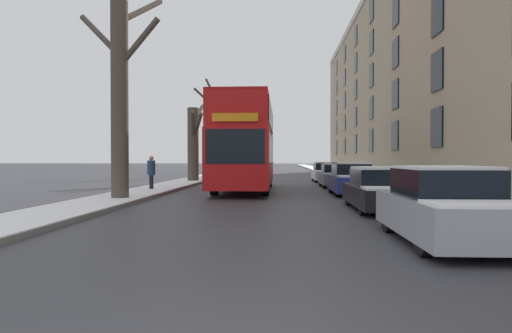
# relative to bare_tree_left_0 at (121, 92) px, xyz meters

# --- Properties ---
(sidewalk_left) EXTENTS (2.28, 130.00, 0.16)m
(sidewalk_left) POSITION_rel_bare_tree_left_0_xyz_m (-0.26, 39.59, -4.00)
(sidewalk_left) COLOR slate
(sidewalk_left) RESTS_ON ground
(sidewalk_right) EXTENTS (2.28, 130.00, 0.16)m
(sidewalk_right) POSITION_rel_bare_tree_left_0_xyz_m (11.29, 39.59, -4.00)
(sidewalk_right) COLOR slate
(sidewalk_right) RESTS_ON ground
(terrace_facade_right) EXTENTS (9.10, 54.81, 14.50)m
(terrace_facade_right) POSITION_rel_bare_tree_left_0_xyz_m (16.92, 16.31, 3.17)
(terrace_facade_right) COLOR tan
(terrace_facade_right) RESTS_ON ground
(bare_tree_left_0) EXTENTS (3.63, 3.24, 8.46)m
(bare_tree_left_0) POSITION_rel_bare_tree_left_0_xyz_m (0.00, 0.00, 0.00)
(bare_tree_left_0) COLOR #4C4238
(bare_tree_left_0) RESTS_ON ground
(bare_tree_left_1) EXTENTS (1.29, 4.37, 5.47)m
(bare_tree_left_1) POSITION_rel_bare_tree_left_0_xyz_m (0.13, 13.44, -1.34)
(bare_tree_left_1) COLOR #4C4238
(bare_tree_left_1) RESTS_ON ground
(bare_tree_left_2) EXTENTS (2.40, 3.98, 9.34)m
(bare_tree_left_2) POSITION_rel_bare_tree_left_0_xyz_m (-0.20, 27.31, 0.23)
(bare_tree_left_2) COLOR #4C4238
(bare_tree_left_2) RESTS_ON ground
(double_decker_bus) EXTENTS (2.60, 10.53, 4.40)m
(double_decker_bus) POSITION_rel_bare_tree_left_0_xyz_m (4.20, 6.08, -1.60)
(double_decker_bus) COLOR red
(double_decker_bus) RESTS_ON ground
(parked_car_0) EXTENTS (1.77, 4.08, 1.45)m
(parked_car_0) POSITION_rel_bare_tree_left_0_xyz_m (9.09, -7.93, -3.41)
(parked_car_0) COLOR #9EA3AD
(parked_car_0) RESTS_ON ground
(parked_car_1) EXTENTS (1.83, 4.44, 1.35)m
(parked_car_1) POSITION_rel_bare_tree_left_0_xyz_m (9.09, -2.40, -3.46)
(parked_car_1) COLOR black
(parked_car_1) RESTS_ON ground
(parked_car_2) EXTENTS (1.72, 4.05, 1.45)m
(parked_car_2) POSITION_rel_bare_tree_left_0_xyz_m (9.09, 3.73, -3.41)
(parked_car_2) COLOR navy
(parked_car_2) RESTS_ON ground
(parked_car_3) EXTENTS (1.71, 3.91, 1.36)m
(parked_car_3) POSITION_rel_bare_tree_left_0_xyz_m (9.09, 9.31, -3.45)
(parked_car_3) COLOR slate
(parked_car_3) RESTS_ON ground
(parked_car_4) EXTENTS (1.72, 4.60, 1.37)m
(parked_car_4) POSITION_rel_bare_tree_left_0_xyz_m (9.09, 15.60, -3.45)
(parked_car_4) COLOR silver
(parked_car_4) RESTS_ON ground
(pedestrian_left_sidewalk) EXTENTS (0.38, 0.38, 1.74)m
(pedestrian_left_sidewalk) POSITION_rel_bare_tree_left_0_xyz_m (-0.27, 4.91, -3.13)
(pedestrian_left_sidewalk) COLOR black
(pedestrian_left_sidewalk) RESTS_ON ground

